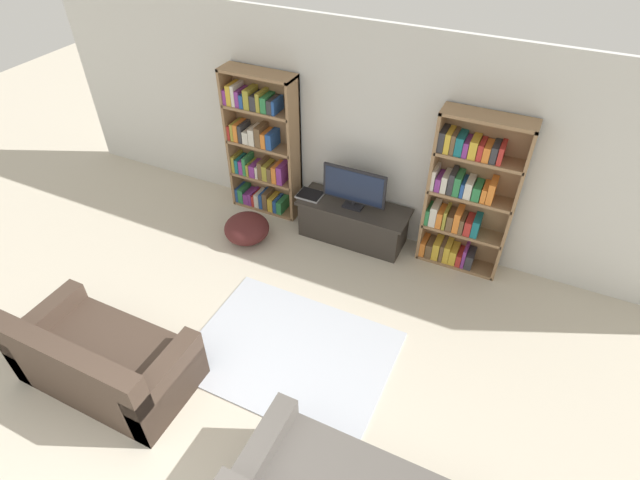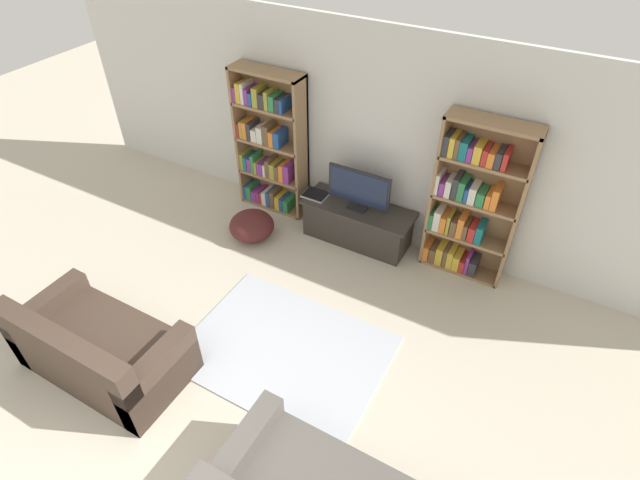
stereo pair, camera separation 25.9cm
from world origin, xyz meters
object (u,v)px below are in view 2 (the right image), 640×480
(bookshelf_left, at_px, (270,146))
(beanbag_ottoman, at_px, (252,226))
(laptop, at_px, (316,195))
(tv_stand, at_px, (357,223))
(couch_left_sectional, at_px, (100,350))
(bookshelf_right, at_px, (471,203))
(television, at_px, (359,189))

(bookshelf_left, bearing_deg, beanbag_ottoman, -78.13)
(bookshelf_left, relative_size, laptop, 6.29)
(laptop, bearing_deg, tv_stand, 3.89)
(laptop, height_order, couch_left_sectional, couch_left_sectional)
(bookshelf_left, xyz_separation_m, bookshelf_right, (2.63, 0.00, 0.00))
(bookshelf_right, xyz_separation_m, couch_left_sectional, (-2.53, -3.12, -0.64))
(laptop, bearing_deg, bookshelf_left, 166.96)
(tv_stand, relative_size, television, 1.76)
(bookshelf_left, xyz_separation_m, laptop, (0.78, -0.18, -0.40))
(bookshelf_right, bearing_deg, tv_stand, -173.59)
(couch_left_sectional, bearing_deg, laptop, 76.96)
(television, height_order, laptop, television)
(bookshelf_right, height_order, couch_left_sectional, bookshelf_right)
(tv_stand, relative_size, laptop, 4.54)
(laptop, height_order, beanbag_ottoman, laptop)
(tv_stand, distance_m, couch_left_sectional, 3.23)
(television, height_order, beanbag_ottoman, television)
(bookshelf_left, bearing_deg, laptop, -13.04)
(bookshelf_left, distance_m, television, 1.37)
(tv_stand, height_order, television, television)
(bookshelf_right, distance_m, television, 1.29)
(television, distance_m, couch_left_sectional, 3.25)
(laptop, distance_m, beanbag_ottoman, 0.91)
(bookshelf_right, relative_size, tv_stand, 1.39)
(laptop, bearing_deg, couch_left_sectional, -103.04)
(couch_left_sectional, bearing_deg, bookshelf_right, 50.97)
(bookshelf_left, relative_size, bookshelf_right, 1.00)
(bookshelf_left, xyz_separation_m, beanbag_ottoman, (0.16, -0.74, -0.75))
(beanbag_ottoman, bearing_deg, television, 25.74)
(tv_stand, height_order, couch_left_sectional, couch_left_sectional)
(bookshelf_left, distance_m, bookshelf_right, 2.63)
(bookshelf_right, height_order, tv_stand, bookshelf_right)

